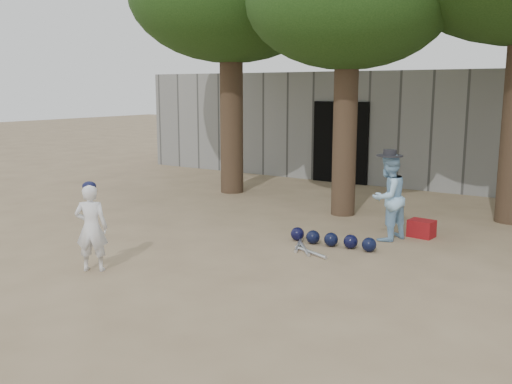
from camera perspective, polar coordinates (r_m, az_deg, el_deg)
The scene contains 7 objects.
ground at distance 8.74m, azimuth -6.99°, elevation -6.73°, with size 70.00×70.00×0.00m, color #937C5E.
boy_player at distance 8.34m, azimuth -16.14°, elevation -3.45°, with size 0.46×0.30×1.25m, color white.
spectator_blue at distance 9.87m, azimuth 13.06°, elevation -0.53°, with size 0.72×0.56×1.48m, color #9ACAEE.
red_bag at distance 10.34m, azimuth 16.22°, elevation -3.52°, with size 0.42×0.32×0.30m, color maroon.
back_building at distance 17.55m, azimuth 15.64°, elevation 6.52°, with size 16.00×5.24×3.00m.
helmet_row at distance 9.45m, azimuth 7.57°, elevation -4.71°, with size 1.51×0.32×0.23m.
bat_pile at distance 9.18m, azimuth 4.86°, elevation -5.67°, with size 0.87×0.76×0.06m.
Camera 1 is at (5.49, -6.30, 2.55)m, focal length 40.00 mm.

